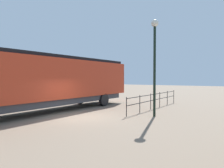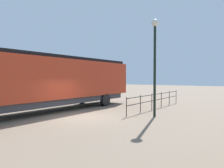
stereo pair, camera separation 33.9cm
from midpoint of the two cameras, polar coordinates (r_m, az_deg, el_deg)
ground_plane at (r=13.73m, az=-8.68°, el=-8.76°), size 120.00×120.00×0.00m
locomotive at (r=16.04m, az=-18.01°, el=0.93°), size 3.13×17.98×4.08m
lamp_post at (r=13.92m, az=10.63°, el=8.41°), size 0.46×0.46×6.17m
platform_fence at (r=17.83m, az=10.98°, el=-3.76°), size 0.05×9.48×1.25m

